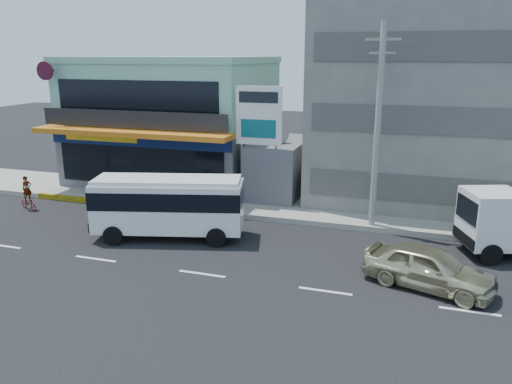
# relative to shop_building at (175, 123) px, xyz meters

# --- Properties ---
(ground) EXTENTS (120.00, 120.00, 0.00)m
(ground) POSITION_rel_shop_building_xyz_m (8.00, -13.95, -4.00)
(ground) COLOR black
(ground) RESTS_ON ground
(sidewalk) EXTENTS (70.00, 5.00, 0.30)m
(sidewalk) POSITION_rel_shop_building_xyz_m (13.00, -4.45, -3.85)
(sidewalk) COLOR gray
(sidewalk) RESTS_ON ground
(shop_building) EXTENTS (12.40, 11.70, 8.00)m
(shop_building) POSITION_rel_shop_building_xyz_m (0.00, 0.00, 0.00)
(shop_building) COLOR #4D4E53
(shop_building) RESTS_ON ground
(concrete_building) EXTENTS (16.00, 12.00, 14.00)m
(concrete_building) POSITION_rel_shop_building_xyz_m (18.00, 1.05, 3.00)
(concrete_building) COLOR gray
(concrete_building) RESTS_ON ground
(gap_structure) EXTENTS (3.00, 6.00, 3.50)m
(gap_structure) POSITION_rel_shop_building_xyz_m (8.00, -1.95, -2.25)
(gap_structure) COLOR #4D4E53
(gap_structure) RESTS_ON ground
(satellite_dish) EXTENTS (1.50, 1.50, 0.15)m
(satellite_dish) POSITION_rel_shop_building_xyz_m (8.00, -2.95, -0.42)
(satellite_dish) COLOR slate
(satellite_dish) RESTS_ON gap_structure
(billboard) EXTENTS (2.60, 0.18, 6.90)m
(billboard) POSITION_rel_shop_building_xyz_m (7.50, -4.75, 0.93)
(billboard) COLOR gray
(billboard) RESTS_ON ground
(utility_pole_near) EXTENTS (1.60, 0.30, 10.00)m
(utility_pole_near) POSITION_rel_shop_building_xyz_m (14.00, -6.55, 1.15)
(utility_pole_near) COLOR #999993
(utility_pole_near) RESTS_ON ground
(minibus) EXTENTS (7.39, 3.97, 2.95)m
(minibus) POSITION_rel_shop_building_xyz_m (4.83, -10.57, -2.24)
(minibus) COLOR white
(minibus) RESTS_ON ground
(sedan) EXTENTS (5.18, 3.36, 1.64)m
(sedan) POSITION_rel_shop_building_xyz_m (16.61, -12.45, -3.18)
(sedan) COLOR beige
(sedan) RESTS_ON ground
(motorcycle_rider) EXTENTS (1.61, 1.05, 1.96)m
(motorcycle_rider) POSITION_rel_shop_building_xyz_m (-4.88, -8.98, -3.35)
(motorcycle_rider) COLOR #600D0F
(motorcycle_rider) RESTS_ON ground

